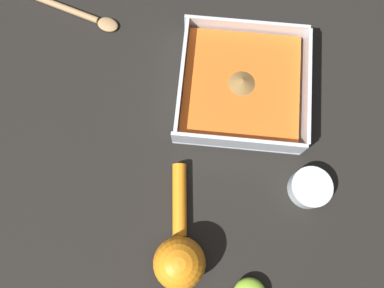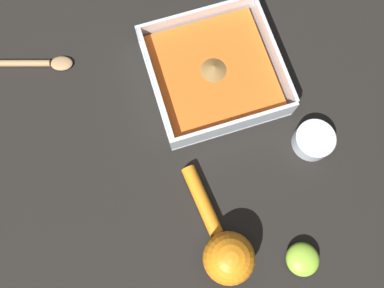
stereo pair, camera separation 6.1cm
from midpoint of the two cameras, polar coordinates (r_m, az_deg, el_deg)
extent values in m
plane|color=black|center=(0.66, 9.65, 4.14)|extent=(4.00, 4.00, 0.00)
cube|color=silver|center=(0.68, 10.16, 7.74)|extent=(0.22, 0.22, 0.01)
cube|color=silver|center=(0.70, 10.99, 16.50)|extent=(0.22, 0.01, 0.04)
cube|color=silver|center=(0.62, 10.08, -0.40)|extent=(0.22, 0.01, 0.04)
cube|color=silver|center=(0.68, 19.48, 7.46)|extent=(0.01, 0.21, 0.04)
cube|color=silver|center=(0.65, 1.16, 9.56)|extent=(0.01, 0.21, 0.04)
cube|color=orange|center=(0.66, 10.38, 8.21)|extent=(0.20, 0.20, 0.02)
cone|color=brown|center=(0.65, 10.66, 8.83)|extent=(0.05, 0.05, 0.02)
cylinder|color=silver|center=(0.65, 20.10, -6.82)|extent=(0.07, 0.07, 0.03)
cylinder|color=brown|center=(0.65, 20.02, -6.85)|extent=(0.06, 0.06, 0.02)
sphere|color=orange|center=(0.58, 1.17, -18.29)|extent=(0.08, 0.08, 0.08)
cylinder|color=orange|center=(0.61, 0.94, -9.00)|extent=(0.04, 0.12, 0.02)
ellipsoid|color=tan|center=(0.74, -10.35, 17.08)|extent=(0.05, 0.04, 0.01)
cylinder|color=tan|center=(0.78, -17.51, 19.11)|extent=(0.16, 0.06, 0.01)
camera|label=1|loc=(0.03, 92.92, -11.03)|focal=35.00mm
camera|label=2|loc=(0.03, -87.08, 11.03)|focal=35.00mm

